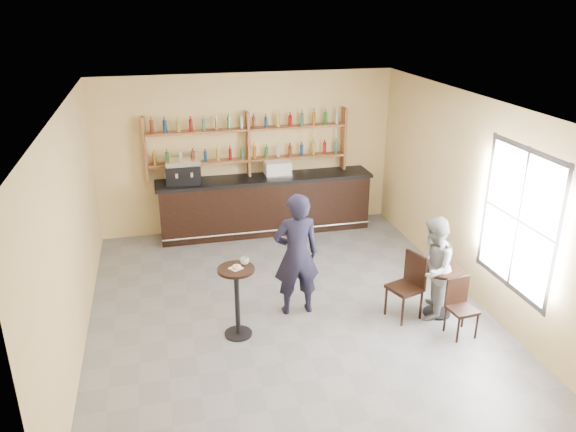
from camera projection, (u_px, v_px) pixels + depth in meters
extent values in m
plane|color=slate|center=(287.00, 309.00, 8.80)|extent=(7.00, 7.00, 0.00)
plane|color=white|center=(287.00, 105.00, 7.62)|extent=(7.00, 7.00, 0.00)
plane|color=#E4C381|center=(247.00, 153.00, 11.37)|extent=(7.00, 0.00, 7.00)
plane|color=#E4C381|center=(378.00, 353.00, 5.04)|extent=(7.00, 0.00, 7.00)
plane|color=#E4C381|center=(71.00, 234.00, 7.56)|extent=(0.00, 7.00, 7.00)
plane|color=#E4C381|center=(472.00, 198.00, 8.86)|extent=(0.00, 7.00, 7.00)
plane|color=white|center=(518.00, 220.00, 7.73)|extent=(0.00, 2.00, 2.00)
cube|color=white|center=(236.00, 268.00, 7.75)|extent=(0.22, 0.22, 0.00)
torus|color=#D48D4D|center=(237.00, 267.00, 7.74)|extent=(0.13, 0.13, 0.05)
imported|color=white|center=(245.00, 261.00, 7.86)|extent=(0.14, 0.14, 0.10)
imported|color=black|center=(296.00, 255.00, 8.41)|extent=(0.71, 0.47, 1.94)
imported|color=white|center=(445.00, 265.00, 8.38)|extent=(0.12, 0.12, 0.10)
imported|color=gray|center=(432.00, 268.00, 8.36)|extent=(0.94, 0.98, 1.60)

